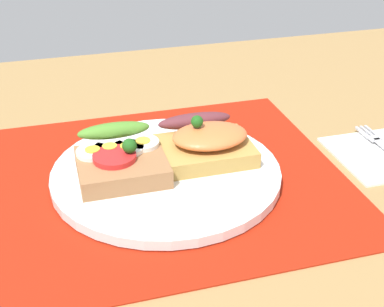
# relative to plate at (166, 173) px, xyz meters

# --- Properties ---
(ground_plane) EXTENTS (1.20, 0.90, 0.03)m
(ground_plane) POSITION_rel_plate_xyz_m (0.00, 0.00, -0.02)
(ground_plane) COLOR #9F7A46
(placemat) EXTENTS (0.39, 0.35, 0.00)m
(placemat) POSITION_rel_plate_xyz_m (0.00, 0.00, -0.01)
(placemat) COLOR #A41E0C
(placemat) RESTS_ON ground_plane
(plate) EXTENTS (0.26, 0.26, 0.01)m
(plate) POSITION_rel_plate_xyz_m (0.00, 0.00, 0.00)
(plate) COLOR white
(plate) RESTS_ON placemat
(sandwich_egg_tomato) EXTENTS (0.09, 0.10, 0.04)m
(sandwich_egg_tomato) POSITION_rel_plate_xyz_m (-0.05, 0.01, 0.02)
(sandwich_egg_tomato) COLOR #9C6A42
(sandwich_egg_tomato) RESTS_ON plate
(sandwich_salmon) EXTENTS (0.11, 0.09, 0.05)m
(sandwich_salmon) POSITION_rel_plate_xyz_m (0.05, 0.02, 0.02)
(sandwich_salmon) COLOR #B68E44
(sandwich_salmon) RESTS_ON plate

